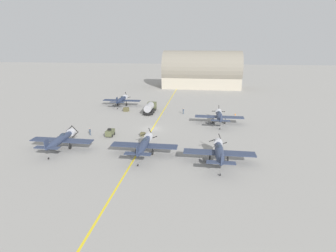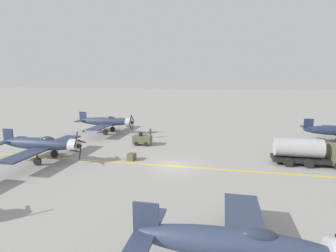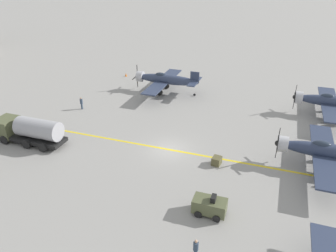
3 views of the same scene
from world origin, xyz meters
The scene contains 15 objects.
ground_plane centered at (0.00, 0.00, 0.00)m, with size 400.00×400.00×0.00m, color gray.
taxiway_stripe centered at (0.00, 0.00, 0.00)m, with size 0.30×160.00×0.01m, color yellow.
airplane_mid_right centered at (15.77, 6.10, 2.01)m, with size 12.00×9.98×3.80m.
airplane_near_left centered at (-14.76, -14.63, 2.01)m, with size 12.00×9.98×3.65m.
airplane_near_center centered at (1.35, -15.13, 2.01)m, with size 12.00×9.98×3.70m.
airplane_far_left centered at (-14.26, 21.95, 2.01)m, with size 12.00×9.98×3.76m.
airplane_near_right centered at (14.59, -16.65, 2.01)m, with size 12.00×9.98×3.69m.
fuel_tanker centered at (-3.54, 14.77, 1.51)m, with size 2.68×8.00×2.98m.
tow_tractor centered at (-8.19, -6.14, 0.79)m, with size 1.57×2.60×1.79m.
ground_crew_walking centered at (6.16, 14.51, 0.90)m, with size 0.36×0.36×1.65m.
ground_crew_inspecting centered at (-12.73, -6.24, 0.89)m, with size 0.35×0.35×1.63m.
supply_crate_by_tanker centered at (-1.11, -5.25, 0.40)m, with size 0.97×0.81×0.81m, color brown.
supply_crate_mid_lane centered at (-10.83, 15.18, 0.59)m, with size 1.41×1.17×1.17m, color brown.
traffic_cone centered at (20.75, 15.07, 0.28)m, with size 0.36×0.36×0.55m, color orange.
hangar centered at (10.54, 62.26, 6.83)m, with size 34.07×15.97×16.13m.
Camera 1 is at (11.43, -57.75, 19.39)m, focal length 28.00 mm.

